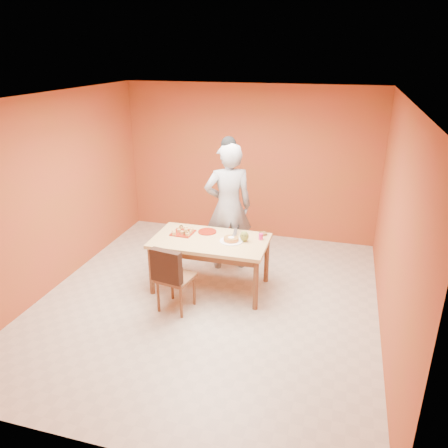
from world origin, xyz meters
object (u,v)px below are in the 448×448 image
(dining_chair, at_px, (175,276))
(sponge_cake, at_px, (231,239))
(checker_tin, at_px, (263,234))
(red_dinner_plate, at_px, (207,232))
(person, at_px, (228,207))
(dining_table, at_px, (210,245))
(pastry_platter, at_px, (183,233))
(egg_ornament, at_px, (244,236))
(magenta_glass, at_px, (261,237))

(dining_chair, distance_m, sponge_cake, 0.94)
(checker_tin, bearing_deg, sponge_cake, -137.82)
(red_dinner_plate, bearing_deg, person, 69.26)
(dining_table, xyz_separation_m, red_dinner_plate, (-0.12, 0.23, 0.10))
(pastry_platter, relative_size, sponge_cake, 1.43)
(sponge_cake, xyz_separation_m, checker_tin, (0.38, 0.34, -0.02))
(person, bearing_deg, egg_ornament, 97.68)
(sponge_cake, bearing_deg, dining_table, -178.65)
(sponge_cake, bearing_deg, pastry_platter, 173.19)
(person, relative_size, pastry_platter, 6.68)
(person, relative_size, red_dinner_plate, 7.42)
(dining_chair, height_order, magenta_glass, dining_chair)
(magenta_glass, xyz_separation_m, checker_tin, (0.00, 0.17, -0.03))
(person, distance_m, pastry_platter, 0.83)
(dining_table, bearing_deg, sponge_cake, 1.35)
(dining_table, xyz_separation_m, egg_ornament, (0.47, 0.06, 0.17))
(sponge_cake, bearing_deg, magenta_glass, 24.83)
(dining_table, xyz_separation_m, person, (0.07, 0.72, 0.33))
(dining_table, height_order, magenta_glass, magenta_glass)
(person, xyz_separation_m, egg_ornament, (0.41, -0.66, -0.16))
(pastry_platter, height_order, magenta_glass, magenta_glass)
(egg_ornament, bearing_deg, dining_chair, -138.34)
(red_dinner_plate, height_order, magenta_glass, magenta_glass)
(egg_ornament, xyz_separation_m, checker_tin, (0.21, 0.29, -0.06))
(pastry_platter, distance_m, magenta_glass, 1.12)
(person, relative_size, sponge_cake, 9.55)
(sponge_cake, distance_m, magenta_glass, 0.42)
(person, xyz_separation_m, sponge_cake, (0.23, -0.71, -0.20))
(pastry_platter, distance_m, red_dinner_plate, 0.35)
(dining_table, xyz_separation_m, sponge_cake, (0.30, 0.01, 0.13))
(dining_chair, xyz_separation_m, checker_tin, (0.95, 1.02, 0.29))
(dining_table, height_order, checker_tin, checker_tin)
(dining_table, relative_size, red_dinner_plate, 5.97)
(dining_table, xyz_separation_m, dining_chair, (-0.27, -0.67, -0.18))
(pastry_platter, relative_size, magenta_glass, 3.37)
(dining_chair, xyz_separation_m, person, (0.34, 1.39, 0.51))
(person, bearing_deg, sponge_cake, 84.22)
(red_dinner_plate, xyz_separation_m, checker_tin, (0.80, 0.12, 0.01))
(pastry_platter, bearing_deg, egg_ornament, -2.30)
(red_dinner_plate, bearing_deg, dining_table, -63.48)
(checker_tin, bearing_deg, red_dinner_plate, -171.63)
(egg_ornament, bearing_deg, sponge_cake, -165.91)
(dining_chair, relative_size, egg_ornament, 6.14)
(sponge_cake, distance_m, egg_ornament, 0.19)
(egg_ornament, bearing_deg, person, 119.09)
(magenta_glass, bearing_deg, checker_tin, 90.00)
(dining_table, bearing_deg, person, 84.60)
(checker_tin, bearing_deg, magenta_glass, -90.00)
(red_dinner_plate, bearing_deg, egg_ornament, -16.42)
(dining_table, distance_m, checker_tin, 0.77)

